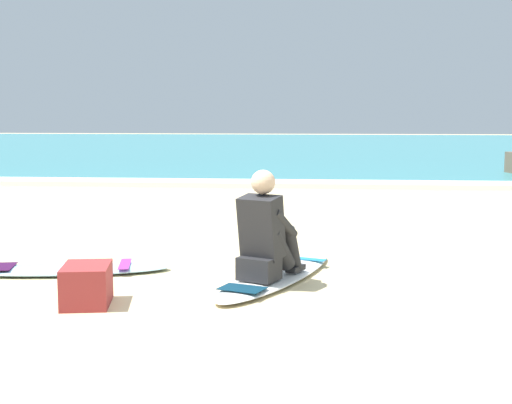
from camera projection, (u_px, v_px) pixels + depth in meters
name	position (u px, v px, depth m)	size (l,w,h in m)	color
ground_plane	(210.00, 282.00, 6.44)	(80.00, 80.00, 0.00)	beige
sea	(293.00, 148.00, 27.94)	(80.00, 28.00, 0.10)	teal
breaking_foam	(270.00, 184.00, 14.41)	(80.00, 0.90, 0.11)	white
surfboard_main	(277.00, 275.00, 6.55)	(1.26, 2.25, 0.08)	white
surfer_seated	(266.00, 236.00, 6.26)	(0.60, 0.77, 0.95)	#232326
surfboard_spare_near	(67.00, 269.00, 6.80)	(1.98, 0.87, 0.08)	#9ED1E5
beach_bag	(87.00, 285.00, 5.66)	(0.36, 0.48, 0.32)	maroon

